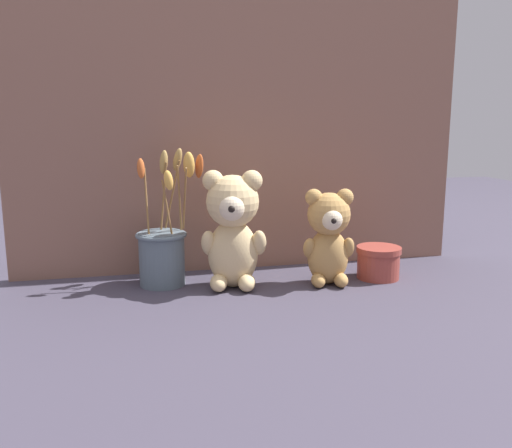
{
  "coord_description": "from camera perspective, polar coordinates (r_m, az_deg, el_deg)",
  "views": [
    {
      "loc": [
        -0.26,
        -1.15,
        0.37
      ],
      "look_at": [
        0.0,
        0.02,
        0.14
      ],
      "focal_mm": 38.0,
      "sensor_mm": 36.0,
      "label": 1
    }
  ],
  "objects": [
    {
      "name": "teddy_bear_medium",
      "position": [
        1.23,
        7.66,
        -1.16
      ],
      "size": [
        0.12,
        0.11,
        0.22
      ],
      "color": "tan",
      "rests_on": "ground"
    },
    {
      "name": "flower_vase",
      "position": [
        1.24,
        -9.74,
        -2.59
      ],
      "size": [
        0.16,
        0.12,
        0.31
      ],
      "color": "slate",
      "rests_on": "ground"
    },
    {
      "name": "teddy_bear_large",
      "position": [
        1.19,
        -2.47,
        -0.34
      ],
      "size": [
        0.15,
        0.13,
        0.26
      ],
      "color": "#DBBC84",
      "rests_on": "ground"
    },
    {
      "name": "decorative_tin_tall",
      "position": [
        1.32,
        12.72,
        -3.92
      ],
      "size": [
        0.1,
        0.1,
        0.08
      ],
      "color": "#993D33",
      "rests_on": "ground"
    },
    {
      "name": "backdrop_wall",
      "position": [
        1.34,
        -1.42,
        12.15
      ],
      "size": [
        1.12,
        0.02,
        0.8
      ],
      "color": "#845B4C",
      "rests_on": "ground"
    },
    {
      "name": "ground_plane",
      "position": [
        1.23,
        0.21,
        -6.56
      ],
      "size": [
        4.0,
        4.0,
        0.0
      ],
      "primitive_type": "plane",
      "color": "#3D3847"
    }
  ]
}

